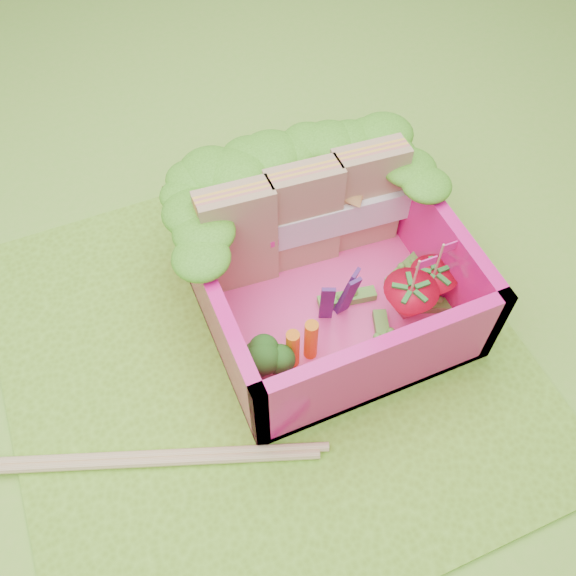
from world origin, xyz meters
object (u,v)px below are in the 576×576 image
(bento_box, at_px, (326,272))
(strawberry_right, at_px, (430,287))
(broccoli, at_px, (265,358))
(chopsticks, at_px, (81,462))
(strawberry_left, at_px, (407,305))
(sandwich_stack, at_px, (304,217))

(bento_box, xyz_separation_m, strawberry_right, (0.50, -0.24, -0.09))
(broccoli, bearing_deg, chopsticks, -175.73)
(bento_box, height_order, strawberry_left, strawberry_left)
(sandwich_stack, bearing_deg, bento_box, -90.86)
(sandwich_stack, height_order, broccoli, sandwich_stack)
(sandwich_stack, height_order, chopsticks, sandwich_stack)
(bento_box, height_order, chopsticks, bento_box)
(chopsticks, bearing_deg, strawberry_left, 2.90)
(strawberry_left, height_order, strawberry_right, strawberry_left)
(broccoli, xyz_separation_m, strawberry_left, (0.80, 0.02, -0.02))
(broccoli, xyz_separation_m, strawberry_right, (0.97, 0.08, -0.04))
(broccoli, bearing_deg, bento_box, 34.07)
(broccoli, relative_size, chopsticks, 0.15)
(sandwich_stack, distance_m, strawberry_right, 0.77)
(bento_box, relative_size, strawberry_right, 2.64)
(strawberry_right, bearing_deg, strawberry_left, -161.20)
(bento_box, bearing_deg, strawberry_right, -26.00)
(broccoli, relative_size, strawberry_right, 0.70)
(strawberry_right, bearing_deg, sandwich_stack, 132.11)
(broccoli, xyz_separation_m, chopsticks, (-0.97, -0.07, -0.20))
(bento_box, distance_m, chopsticks, 1.52)
(sandwich_stack, height_order, strawberry_right, sandwich_stack)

